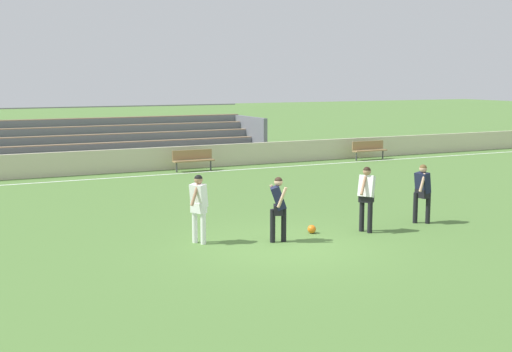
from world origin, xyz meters
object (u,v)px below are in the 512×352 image
Objects in this scene: bleacher_stand at (88,142)px; player_dark_challenging at (422,189)px; player_white_wide_right at (199,203)px; soccer_ball at (312,229)px; bench_near_bin at (369,148)px; bench_far_left at (193,158)px; player_white_wide_left at (366,193)px; player_dark_dropping_back at (278,204)px.

bleacher_stand is 9.99× the size of player_dark_challenging.
player_white_wide_right reaches higher than player_dark_challenging.
player_white_wide_right is 3.15m from soccer_ball.
player_white_wide_right reaches higher than bench_near_bin.
soccer_ball is at bearing -96.55° from bench_far_left.
soccer_ball is at bearing -82.03° from bleacher_stand.
player_white_wide_right is (-4.35, 0.77, -0.02)m from player_white_wide_left.
soccer_ball is at bearing 175.32° from player_dark_challenging.
player_dark_challenging is 3.47m from soccer_ball.
player_white_wide_right is at bearing -138.32° from bench_near_bin.
player_white_wide_left is at bearing -20.18° from soccer_ball.
player_white_wide_right reaches higher than soccer_ball.
player_white_wide_left is 2.03m from player_dark_challenging.
bench_far_left is 12.85m from player_white_wide_left.
bleacher_stand is 13.34m from bench_near_bin.
player_white_wide_left is at bearing -173.85° from player_dark_challenging.
bleacher_stand is 16.24m from soccer_ball.
player_dark_dropping_back is 7.31× the size of soccer_ball.
player_dark_challenging is (5.60, -16.33, -0.12)m from bleacher_stand.
bench_near_bin is 1.12× the size of player_dark_dropping_back.
bench_far_left is (3.67, -3.70, -0.55)m from bleacher_stand.
soccer_ball is (2.25, -16.06, -0.98)m from bleacher_stand.
player_dark_challenging reaches higher than soccer_ball.
bleacher_stand is at bearing 163.86° from bench_near_bin.
bleacher_stand reaches higher than player_white_wide_left.
bench_near_bin is at bearing 0.00° from bench_far_left.
player_white_wide_left is 1.05× the size of player_dark_challenging.
player_white_wide_left reaches higher than player_dark_challenging.
bleacher_stand reaches higher than player_dark_challenging.
player_white_wide_right is 1.03× the size of player_dark_challenging.
player_white_wide_right is (-4.43, -12.07, 0.46)m from bench_far_left.
player_dark_dropping_back is (-11.76, -12.78, 0.40)m from bench_near_bin.
player_dark_challenging is at bearing 1.90° from player_dark_dropping_back.
soccer_ball is (3.01, -0.28, -0.90)m from player_white_wide_right.
bleacher_stand is 16.52m from player_dark_dropping_back.
soccer_ball is (-1.34, 0.49, -0.92)m from player_white_wide_left.
player_white_wide_right is at bearing 175.00° from player_dark_challenging.
player_white_wide_left is at bearing -77.77° from bleacher_stand.
player_dark_challenging reaches higher than bench_far_left.
bleacher_stand is 10.18× the size of player_dark_dropping_back.
player_white_wide_left is at bearing -125.66° from bench_near_bin.
bench_far_left is at bearing 180.00° from bench_near_bin.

